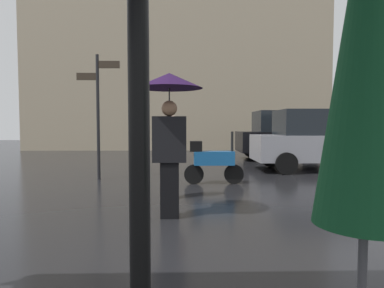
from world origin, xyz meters
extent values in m
cylinder|color=black|center=(0.17, -0.87, 1.34)|extent=(0.10, 0.10, 2.69)
cone|color=#144C28|center=(1.10, -1.12, 1.71)|extent=(0.40, 0.40, 1.48)
cube|color=black|center=(0.16, 2.45, 0.42)|extent=(0.27, 0.17, 0.83)
cube|color=black|center=(0.16, 2.45, 1.17)|extent=(0.50, 0.22, 0.67)
sphere|color=#936B4C|center=(0.16, 2.45, 1.62)|extent=(0.23, 0.23, 0.23)
cylinder|color=black|center=(0.16, 2.45, 1.76)|extent=(0.02, 0.02, 0.30)
cone|color=#250F38|center=(0.16, 2.45, 2.02)|extent=(0.98, 0.98, 0.22)
cube|color=#2A241E|center=(0.15, 3.78, 0.37)|extent=(0.25, 0.16, 0.75)
cube|color=#473D33|center=(0.15, 3.78, 1.05)|extent=(0.45, 0.20, 0.61)
sphere|color=beige|center=(0.15, 3.78, 1.46)|extent=(0.21, 0.21, 0.21)
cube|color=#512819|center=(0.35, 3.78, 0.96)|extent=(0.12, 0.24, 0.28)
cylinder|color=black|center=(1.55, 5.30, 0.23)|extent=(0.46, 0.09, 0.46)
cylinder|color=black|center=(0.61, 5.30, 0.23)|extent=(0.46, 0.09, 0.46)
cube|color=#195999|center=(1.08, 5.30, 0.61)|extent=(0.94, 0.32, 0.32)
cube|color=black|center=(0.65, 5.30, 0.89)|extent=(0.28, 0.28, 0.24)
cylinder|color=black|center=(1.50, 5.30, 0.96)|extent=(0.06, 0.06, 0.55)
cube|color=gray|center=(4.58, 7.58, 0.70)|extent=(4.11, 1.64, 0.78)
cube|color=black|center=(4.38, 7.58, 1.47)|extent=(2.26, 1.51, 0.76)
cylinder|color=black|center=(5.92, 8.41, 0.31)|extent=(0.63, 0.18, 0.63)
cylinder|color=black|center=(5.92, 6.76, 0.31)|extent=(0.63, 0.18, 0.63)
cylinder|color=black|center=(3.25, 8.41, 0.31)|extent=(0.63, 0.18, 0.63)
cylinder|color=black|center=(3.25, 6.76, 0.31)|extent=(0.63, 0.18, 0.63)
cube|color=black|center=(4.59, 10.91, 0.73)|extent=(4.01, 1.89, 0.81)
cube|color=black|center=(4.39, 10.91, 1.55)|extent=(2.21, 1.74, 0.83)
cylinder|color=black|center=(5.90, 11.86, 0.33)|extent=(0.66, 0.18, 0.66)
cylinder|color=black|center=(5.90, 9.97, 0.33)|extent=(0.66, 0.18, 0.66)
cylinder|color=black|center=(3.29, 11.86, 0.33)|extent=(0.66, 0.18, 0.66)
cylinder|color=black|center=(3.29, 9.97, 0.33)|extent=(0.66, 0.18, 0.66)
cylinder|color=black|center=(-1.80, 6.05, 1.58)|extent=(0.08, 0.08, 3.16)
cube|color=#33281E|center=(-1.52, 6.05, 2.91)|extent=(0.56, 0.04, 0.18)
cube|color=#33281E|center=(-2.06, 6.05, 2.61)|extent=(0.52, 0.04, 0.18)
cube|color=gray|center=(0.00, 17.46, 6.23)|extent=(17.23, 3.11, 12.46)
camera|label=1|loc=(0.38, -2.41, 1.36)|focal=30.94mm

